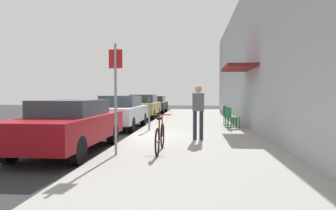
{
  "coord_description": "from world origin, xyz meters",
  "views": [
    {
      "loc": [
        2.26,
        -9.84,
        1.55
      ],
      "look_at": [
        0.74,
        6.46,
        0.94
      ],
      "focal_mm": 31.39,
      "sensor_mm": 36.0,
      "label": 1
    }
  ],
  "objects": [
    {
      "name": "ground_plane",
      "position": [
        0.0,
        0.0,
        0.0
      ],
      "size": [
        60.0,
        60.0,
        0.0
      ],
      "primitive_type": "plane",
      "color": "#2D2D30"
    },
    {
      "name": "sidewalk_slab",
      "position": [
        2.25,
        2.0,
        0.06
      ],
      "size": [
        4.5,
        32.0,
        0.12
      ],
      "primitive_type": "cube",
      "color": "#9E9B93",
      "rests_on": "ground_plane"
    },
    {
      "name": "building_facade",
      "position": [
        4.65,
        2.0,
        3.2
      ],
      "size": [
        1.4,
        32.0,
        6.41
      ],
      "color": "#999EA8",
      "rests_on": "ground_plane"
    },
    {
      "name": "parked_car_0",
      "position": [
        -1.1,
        -2.29,
        0.73
      ],
      "size": [
        1.8,
        4.4,
        1.39
      ],
      "color": "maroon",
      "rests_on": "ground_plane"
    },
    {
      "name": "parked_car_1",
      "position": [
        -1.1,
        3.12,
        0.76
      ],
      "size": [
        1.8,
        4.4,
        1.48
      ],
      "color": "#B7B7BC",
      "rests_on": "ground_plane"
    },
    {
      "name": "parked_car_2",
      "position": [
        -1.1,
        9.03,
        0.77
      ],
      "size": [
        1.8,
        4.4,
        1.52
      ],
      "color": "#A58433",
      "rests_on": "ground_plane"
    },
    {
      "name": "parked_car_3",
      "position": [
        -1.1,
        14.48,
        0.72
      ],
      "size": [
        1.8,
        4.4,
        1.39
      ],
      "color": "black",
      "rests_on": "ground_plane"
    },
    {
      "name": "parking_meter",
      "position": [
        0.45,
        1.57,
        0.89
      ],
      "size": [
        0.12,
        0.1,
        1.32
      ],
      "color": "slate",
      "rests_on": "sidewalk_slab"
    },
    {
      "name": "street_sign",
      "position": [
        0.4,
        -3.12,
        1.64
      ],
      "size": [
        0.32,
        0.06,
        2.6
      ],
      "color": "gray",
      "rests_on": "sidewalk_slab"
    },
    {
      "name": "bicycle_0",
      "position": [
        1.4,
        -2.72,
        0.48
      ],
      "size": [
        0.46,
        1.71,
        0.9
      ],
      "color": "black",
      "rests_on": "sidewalk_slab"
    },
    {
      "name": "cafe_chair_0",
      "position": [
        3.77,
        2.58,
        0.62
      ],
      "size": [
        0.54,
        0.54,
        0.87
      ],
      "color": "#14592D",
      "rests_on": "sidewalk_slab"
    },
    {
      "name": "cafe_chair_1",
      "position": [
        3.77,
        3.43,
        0.62
      ],
      "size": [
        0.55,
        0.55,
        0.87
      ],
      "color": "#14592D",
      "rests_on": "sidewalk_slab"
    },
    {
      "name": "cafe_chair_2",
      "position": [
        3.77,
        4.34,
        0.62
      ],
      "size": [
        0.56,
        0.56,
        0.87
      ],
      "color": "#14592D",
      "rests_on": "sidewalk_slab"
    },
    {
      "name": "pedestrian_standing",
      "position": [
        2.35,
        -0.66,
        1.12
      ],
      "size": [
        0.36,
        0.22,
        1.7
      ],
      "color": "#232838",
      "rests_on": "sidewalk_slab"
    }
  ]
}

